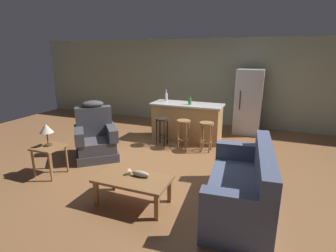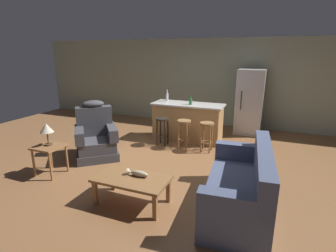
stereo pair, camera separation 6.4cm
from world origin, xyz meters
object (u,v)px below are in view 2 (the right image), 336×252
at_px(end_table, 49,151).
at_px(coffee_table, 132,181).
at_px(couch, 242,187).
at_px(kitchen_island, 188,122).
at_px(bar_stool_middle, 184,129).
at_px(fish_figurine, 137,173).
at_px(bar_stool_right, 207,131).
at_px(bottle_tall_green, 167,97).
at_px(refrigerator, 250,102).
at_px(bar_stool_left, 163,126).
at_px(recliner_near_lamp, 96,138).
at_px(bottle_short_amber, 190,101).
at_px(table_lamp, 47,129).

bearing_deg(end_table, coffee_table, -8.75).
height_order(couch, kitchen_island, kitchen_island).
bearing_deg(end_table, bar_stool_middle, 50.65).
bearing_deg(end_table, couch, 2.92).
distance_m(fish_figurine, bar_stool_middle, 2.45).
relative_size(kitchen_island, bar_stool_right, 2.65).
bearing_deg(kitchen_island, bottle_tall_green, 167.33).
distance_m(fish_figurine, refrigerator, 4.46).
height_order(bar_stool_left, bar_stool_right, same).
distance_m(refrigerator, bottle_tall_green, 2.28).
distance_m(end_table, bottle_tall_green, 3.26).
distance_m(coffee_table, bar_stool_right, 2.58).
xyz_separation_m(couch, bottle_tall_green, (-2.32, 2.83, 0.72)).
distance_m(couch, kitchen_island, 3.19).
xyz_separation_m(bar_stool_left, refrigerator, (1.81, 1.83, 0.41)).
height_order(recliner_near_lamp, bar_stool_middle, recliner_near_lamp).
bearing_deg(bar_stool_right, end_table, -136.76).
height_order(coffee_table, bottle_short_amber, bottle_short_amber).
distance_m(table_lamp, bar_stool_left, 2.61).
relative_size(couch, end_table, 3.51).
xyz_separation_m(end_table, bottle_short_amber, (1.81, 2.77, 0.57)).
xyz_separation_m(bar_stool_middle, refrigerator, (1.27, 1.83, 0.41)).
bearing_deg(bottle_tall_green, bar_stool_right, -30.92).
bearing_deg(refrigerator, table_lamp, -127.68).
bearing_deg(bar_stool_middle, bottle_tall_green, 133.89).
bearing_deg(couch, bottle_tall_green, -55.67).
bearing_deg(fish_figurine, bar_stool_right, 79.86).
bearing_deg(end_table, bottle_tall_green, 70.00).
bearing_deg(fish_figurine, kitchen_island, 94.15).
bearing_deg(kitchen_island, bottle_short_amber, -44.80).
distance_m(bar_stool_right, refrigerator, 2.01).
height_order(table_lamp, bottle_short_amber, bottle_short_amber).
bearing_deg(bottle_short_amber, bar_stool_left, -134.29).
distance_m(bar_stool_left, bottle_short_amber, 0.93).
bearing_deg(couch, kitchen_island, -62.76).
xyz_separation_m(couch, recliner_near_lamp, (-3.18, 0.88, 0.08)).
bearing_deg(couch, bar_stool_left, -49.14).
relative_size(coffee_table, table_lamp, 2.68).
xyz_separation_m(fish_figurine, bottle_short_amber, (-0.13, 2.99, 0.57)).
bearing_deg(coffee_table, kitchen_island, 93.03).
relative_size(coffee_table, fish_figurine, 3.24).
bearing_deg(end_table, bar_stool_right, 43.24).
height_order(coffee_table, recliner_near_lamp, recliner_near_lamp).
bearing_deg(bar_stool_right, fish_figurine, -100.14).
relative_size(couch, refrigerator, 1.12).
relative_size(bar_stool_left, bottle_tall_green, 2.28).
bearing_deg(recliner_near_lamp, refrigerator, 95.86).
bearing_deg(bar_stool_left, bottle_short_amber, 45.71).
height_order(recliner_near_lamp, end_table, recliner_near_lamp).
distance_m(couch, end_table, 3.43).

